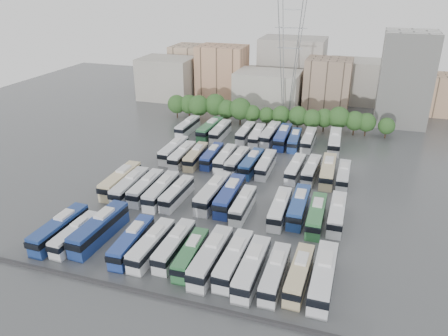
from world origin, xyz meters
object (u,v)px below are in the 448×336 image
(bus_r1_s13, at_px, (337,213))
(bus_r3_s2, at_px, (210,129))
(bus_r0_s13, at_px, (323,276))
(bus_r1_s11, at_px, (299,206))
(bus_r1_s8, at_px, (243,204))
(bus_r2_s4, at_px, (212,156))
(bus_r0_s0, at_px, (60,229))
(bus_r1_s4, at_px, (177,193))
(bus_r0_s1, at_px, (76,234))
(bus_r0_s7, at_px, (191,254))
(bus_r3_s6, at_px, (257,135))
(bus_r1_s6, at_px, (213,192))
(bus_r1_s2, at_px, (146,187))
(bus_r2_s10, at_px, (295,168))
(bus_r1_s10, at_px, (280,208))
(bus_r2_s13, at_px, (343,175))
(bus_r3_s7, at_px, (270,134))
(bus_r2_s3, at_px, (196,156))
(bus_r1_s0, at_px, (121,180))
(bus_r1_s12, at_px, (316,215))
(bus_r2_s12, at_px, (328,171))
(bus_r3_s10, at_px, (309,139))
(bus_r3_s12, at_px, (335,141))
(bus_r2_s2, at_px, (182,155))
(bus_r0_s10, at_px, (252,268))
(bus_r0_s8, at_px, (211,257))
(bus_r0_s9, at_px, (234,259))
(apartment_tower, at_px, (405,79))
(bus_r0_s6, at_px, (175,245))
(bus_r2_s7, at_px, (251,163))
(bus_r0_s4, at_px, (132,241))
(bus_r2_s1, at_px, (174,150))
(bus_r1_s7, at_px, (230,195))
(bus_r1_s3, at_px, (161,190))
(bus_r3_s0, at_px, (188,126))
(bus_r0_s5, at_px, (152,245))
(bus_r0_s12, at_px, (299,274))
(electricity_pylon, at_px, (289,57))
(bus_r2_s6, at_px, (237,161))
(bus_r3_s3, at_px, (220,131))
(bus_r3_s9, at_px, (295,140))
(bus_r3_s5, at_px, (245,132))
(bus_r0_s11, at_px, (275,273))
(bus_r2_s8, at_px, (266,164))
(bus_r2_s11, at_px, (311,170))

(bus_r1_s13, relative_size, bus_r3_s2, 0.91)
(bus_r0_s13, relative_size, bus_r1_s11, 1.05)
(bus_r1_s8, distance_m, bus_r2_s4, 24.17)
(bus_r0_s0, relative_size, bus_r1_s4, 1.13)
(bus_r0_s1, distance_m, bus_r1_s11, 38.68)
(bus_r0_s7, height_order, bus_r3_s6, bus_r3_s6)
(bus_r1_s6, relative_size, bus_r1_s13, 1.11)
(bus_r1_s2, xyz_separation_m, bus_r2_s10, (26.43, 18.37, -0.08))
(bus_r1_s10, bearing_deg, bus_r3_s6, 108.95)
(bus_r2_s13, relative_size, bus_r3_s7, 0.87)
(bus_r0_s1, relative_size, bus_r2_s3, 0.94)
(bus_r0_s1, xyz_separation_m, bus_r1_s0, (-3.08, 19.46, 0.31))
(bus_r1_s12, bearing_deg, bus_r2_s12, 89.03)
(bus_r3_s10, height_order, bus_r3_s12, bus_r3_s12)
(bus_r2_s2, bearing_deg, bus_r2_s12, 1.31)
(bus_r1_s12, bearing_deg, bus_r0_s10, -111.83)
(bus_r0_s8, distance_m, bus_r0_s9, 3.41)
(bus_r1_s6, xyz_separation_m, bus_r1_s10, (13.32, -1.66, -0.21))
(bus_r3_s2, bearing_deg, bus_r0_s13, -53.29)
(apartment_tower, relative_size, bus_r0_s1, 2.36)
(bus_r0_s6, distance_m, bus_r2_s7, 34.72)
(bus_r1_s12, bearing_deg, bus_r2_s2, 150.18)
(bus_r0_s4, bearing_deg, bus_r2_s13, 47.30)
(bus_r1_s12, bearing_deg, bus_r2_s1, 149.74)
(bus_r1_s7, distance_m, bus_r3_s10, 36.78)
(bus_r1_s11, bearing_deg, bus_r1_s3, -176.10)
(bus_r3_s0, bearing_deg, bus_r2_s1, -76.80)
(bus_r0_s5, relative_size, bus_r3_s10, 1.00)
(bus_r0_s0, height_order, bus_r1_s3, bus_r0_s0)
(bus_r2_s13, distance_m, bus_r3_s7, 28.08)
(bus_r0_s0, bearing_deg, bus_r0_s12, 2.59)
(electricity_pylon, relative_size, bus_r2_s10, 2.97)
(bus_r1_s13, height_order, bus_r2_s6, bus_r1_s13)
(bus_r0_s1, bearing_deg, bus_r3_s3, 84.57)
(bus_r2_s2, xyz_separation_m, bus_r2_s10, (26.21, 0.67, -0.05))
(bus_r0_s13, xyz_separation_m, bus_r3_s9, (-13.13, 53.30, -0.28))
(bus_r0_s6, xyz_separation_m, bus_r3_s0, (-20.06, 53.74, 0.02))
(bus_r3_s0, xyz_separation_m, bus_r3_s9, (29.76, -1.25, -0.06))
(bus_r0_s6, bearing_deg, bus_r3_s5, 93.88)
(bus_r0_s4, relative_size, bus_r0_s11, 1.05)
(bus_r1_s13, bearing_deg, bus_r0_s9, -125.81)
(bus_r3_s2, bearing_deg, bus_r1_s0, -97.33)
(bus_r2_s6, distance_m, bus_r3_s3, 20.29)
(bus_r1_s8, relative_size, bus_r1_s10, 0.93)
(bus_r1_s13, bearing_deg, bus_r2_s10, 120.53)
(bus_r0_s1, distance_m, bus_r1_s2, 18.83)
(bus_r1_s11, bearing_deg, bus_r1_s8, -167.81)
(bus_r0_s1, xyz_separation_m, bus_r2_s13, (39.65, 36.72, 0.02))
(bus_r2_s13, bearing_deg, bus_r2_s8, 178.45)
(bus_r1_s13, bearing_deg, bus_r2_s11, 111.08)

